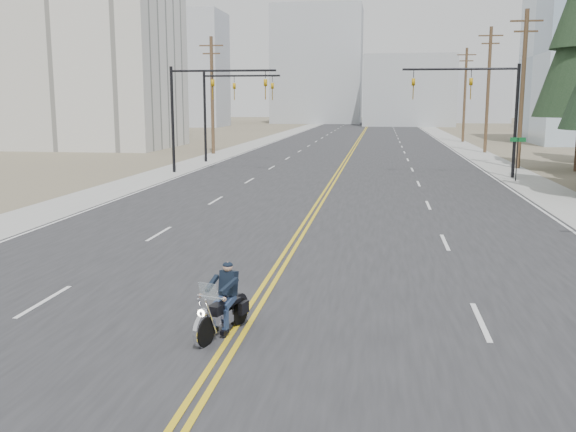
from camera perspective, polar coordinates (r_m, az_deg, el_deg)
The scene contains 19 objects.
ground_plane at distance 11.01m, azimuth -7.50°, elevation -15.04°, with size 400.00×400.00×0.00m, color #776D56.
road at distance 79.77m, azimuth 6.26°, elevation 6.64°, with size 20.00×200.00×0.01m, color #303033.
sidewalk_left at distance 80.99m, azimuth -1.96°, elevation 6.75°, with size 3.00×200.00×0.01m, color #A5A5A0.
sidewalk_right at distance 80.20m, azimuth 14.55°, elevation 6.40°, with size 3.00×200.00×0.01m, color #A5A5A0.
traffic_mast_left at distance 43.22m, azimuth -7.69°, elevation 10.33°, with size 7.10×0.26×7.00m.
traffic_mast_right at distance 42.04m, azimuth 16.96°, elevation 10.00°, with size 7.10×0.26×7.00m.
traffic_mast_far at distance 51.04m, azimuth -5.57°, elevation 10.24°, with size 6.10×0.26×7.00m.
street_sign at distance 40.49m, azimuth 19.71°, elevation 5.42°, with size 0.90×0.06×2.62m.
utility_pole_c at distance 48.58m, azimuth 20.13°, elevation 10.71°, with size 2.20×0.30×11.00m.
utility_pole_d at distance 63.35m, azimuth 17.36°, elevation 10.80°, with size 2.20×0.30×11.50m.
utility_pole_e at distance 80.18m, azimuth 15.45°, elevation 10.46°, with size 2.20×0.30×11.00m.
utility_pole_left at distance 59.59m, azimuth -6.76°, elevation 10.77°, with size 2.20×0.30×10.50m.
apartment_block at distance 72.29m, azimuth -17.96°, elevation 17.80°, with size 18.00×14.00×30.00m, color silver.
haze_bldg_a at distance 130.34m, azimuth -8.85°, elevation 12.72°, with size 14.00×12.00×22.00m, color #B7BCC6.
haze_bldg_b at distance 134.71m, azimuth 10.64°, elevation 10.87°, with size 18.00×14.00×14.00m, color #ADB2B7.
haze_bldg_d at distance 150.55m, azimuth 2.65°, elevation 13.21°, with size 20.00×15.00×26.00m, color #ADB2B7.
haze_bldg_e at distance 161.13m, azimuth 16.42°, elevation 10.12°, with size 14.00×14.00×12.00m, color #B7BCC6.
haze_bldg_f at distance 149.27m, azimuth -12.72°, elevation 11.09°, with size 12.00×12.00×16.00m, color #ADB2B7.
motorcyclist at distance 13.05m, azimuth -5.90°, elevation -7.47°, with size 0.81×1.89×1.47m, color black, non-canonical shape.
Camera 1 is at (2.79, -9.59, 4.65)m, focal length 40.00 mm.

